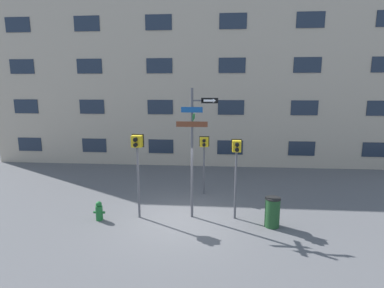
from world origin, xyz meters
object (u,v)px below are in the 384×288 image
Objects in this scene: pedestrian_signal_across at (204,149)px; fire_hydrant at (99,211)px; street_sign_pole at (194,143)px; trash_bin at (272,212)px; pedestrian_signal_right at (236,158)px; pedestrian_signal_left at (137,153)px.

fire_hydrant is at bearing -140.51° from pedestrian_signal_across.
street_sign_pole is 3.46m from trash_bin.
trash_bin is (1.19, -0.52, -1.67)m from pedestrian_signal_right.
pedestrian_signal_left is at bearing 175.74° from trash_bin.
pedestrian_signal_right is 2.66m from pedestrian_signal_across.
fire_hydrant is at bearing -170.99° from street_sign_pole.
street_sign_pole reaches higher than pedestrian_signal_across.
fire_hydrant is (-3.50, -2.89, -1.66)m from pedestrian_signal_across.
trash_bin is at bearing -4.26° from pedestrian_signal_left.
trash_bin is (2.63, -0.53, -2.19)m from street_sign_pole.
pedestrian_signal_right is at bearing -63.61° from pedestrian_signal_across.
pedestrian_signal_left is 1.06× the size of pedestrian_signal_right.
pedestrian_signal_right is 2.11m from trash_bin.
fire_hydrant is (-3.24, -0.51, -2.36)m from street_sign_pole.
pedestrian_signal_across is at bearing 49.68° from pedestrian_signal_left.
pedestrian_signal_left is at bearing -174.31° from street_sign_pole.
pedestrian_signal_left is 1.19× the size of pedestrian_signal_across.
fire_hydrant is (-1.33, -0.32, -2.02)m from pedestrian_signal_left.
pedestrian_signal_right is (1.44, -0.01, -0.52)m from street_sign_pole.
street_sign_pole is at bearing 168.61° from trash_bin.
pedestrian_signal_left is 4.91m from trash_bin.
pedestrian_signal_right is at bearing 3.13° from pedestrian_signal_left.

